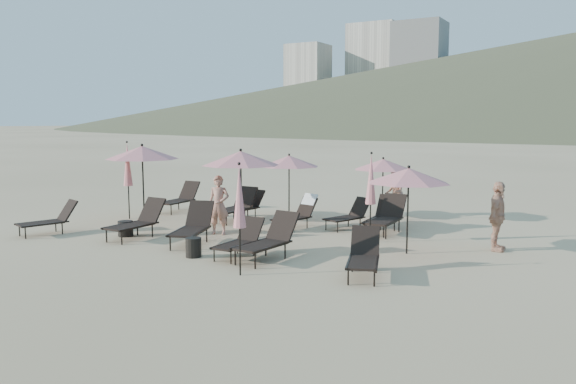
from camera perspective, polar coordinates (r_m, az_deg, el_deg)
The scene contains 28 objects.
ground at distance 13.40m, azimuth -5.78°, elevation -6.41°, with size 800.00×800.00×0.00m, color #D6BA8C.
hotel_skyline at distance 300.16m, azimuth 10.20°, elevation 11.04°, with size 109.00×82.00×55.00m.
lounger_0 at distance 17.10m, azimuth -23.04°, elevation -2.54°, with size 1.06×1.69×0.91m.
lounger_1 at distance 15.74m, azimuth -15.06°, elevation -2.82°, with size 0.70×1.78×1.02m.
lounger_2 at distance 14.66m, azimuth -9.66°, elevation -3.38°, with size 1.24×1.91×1.03m.
lounger_3 at distance 13.18m, azimuth -4.91°, elevation -4.86°, with size 0.57×1.48×0.85m.
lounger_4 at distance 12.84m, azimuth -2.02°, elevation -4.79°, with size 0.84×1.84×1.02m.
lounger_5 at distance 11.63m, azimuth 7.70°, elevation -6.36°, with size 1.08×1.70×0.92m.
lounger_6 at distance 20.12m, azimuth -10.93°, elevation -0.60°, with size 0.73×1.77×1.00m.
lounger_7 at distance 17.92m, azimuth -5.35°, elevation -1.40°, with size 0.73×1.81×1.03m.
lounger_8 at distance 18.40m, azimuth -4.39°, elevation -1.39°, with size 0.85×1.62×0.88m.
lounger_9 at distance 16.63m, azimuth 1.02°, elevation -2.09°, with size 0.90×1.64×0.97m.
lounger_10 at distance 16.14m, azimuth 9.98°, elevation -2.41°, with size 0.71×1.81×1.04m.
lounger_11 at distance 16.28m, azimuth 9.61°, elevation -2.39°, with size 0.77×1.77×1.00m.
lounger_12 at distance 16.67m, azimuth 6.21°, elevation -2.31°, with size 1.06×1.63×0.87m.
umbrella_open_0 at distance 18.27m, azimuth -14.59°, elevation 3.89°, with size 2.28×2.28×2.46m.
umbrella_open_1 at distance 15.84m, azimuth -4.82°, elevation 3.43°, with size 2.22×2.22×2.39m.
umbrella_open_2 at distance 13.49m, azimuth 12.16°, elevation 1.63°, with size 1.97×1.97×2.12m.
umbrella_open_3 at distance 18.09m, azimuth 0.11°, elevation 3.15°, with size 1.97×1.97×2.12m.
umbrella_open_4 at distance 18.02m, azimuth 9.64°, elevation 2.78°, with size 1.89×1.89×2.03m.
umbrella_closed_0 at distance 11.37m, azimuth -4.96°, elevation -0.52°, with size 0.27×0.27×2.33m.
umbrella_closed_1 at distance 14.63m, azimuth 8.43°, elevation 1.24°, with size 0.28×0.28×2.37m.
umbrella_closed_2 at distance 18.79m, azimuth -15.98°, elevation 2.67°, with size 0.30×0.30×2.53m.
side_table_0 at distance 16.13m, azimuth -16.18°, elevation -3.58°, with size 0.41×0.41×0.42m, color black.
side_table_1 at distance 13.31m, azimuth -9.58°, elevation -5.57°, with size 0.37×0.37×0.46m, color black.
beachgoer_a at distance 15.75m, azimuth -7.05°, elevation -1.33°, with size 0.60×0.40×1.66m, color #AE745E.
beachgoer_b at distance 18.98m, azimuth 10.76°, elevation -0.04°, with size 0.78×0.61×1.60m, color #A66F55.
beachgoer_c at distance 14.55m, azimuth 20.50°, elevation -2.33°, with size 1.00×0.42×1.70m, color tan.
Camera 1 is at (7.60, -10.58, 3.13)m, focal length 35.00 mm.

